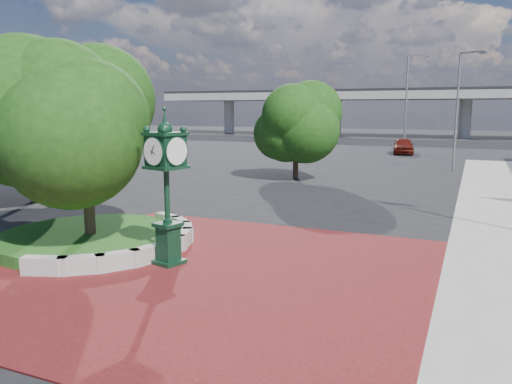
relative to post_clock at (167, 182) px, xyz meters
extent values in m
plane|color=black|center=(1.37, 0.81, -2.46)|extent=(200.00, 200.00, 0.00)
cube|color=maroon|center=(1.37, -0.19, -2.44)|extent=(12.00, 12.00, 0.04)
cube|color=#9E9B93|center=(-2.54, -2.20, -2.19)|extent=(1.29, 0.76, 0.54)
cube|color=#9E9B93|center=(-1.68, -1.73, -2.19)|extent=(1.20, 1.04, 0.54)
cube|color=#9E9B93|center=(-1.01, -1.03, -2.19)|extent=(1.00, 1.22, 0.54)
cube|color=#9E9B93|center=(-0.58, -0.16, -2.19)|extent=(0.71, 1.30, 0.54)
cube|color=#9E9B93|center=(-0.43, 0.81, -2.19)|extent=(0.35, 1.25, 0.54)
cube|color=#9E9B93|center=(-0.58, 1.77, -2.19)|extent=(0.71, 1.30, 0.54)
cube|color=#9E9B93|center=(-1.01, 2.64, -2.19)|extent=(1.00, 1.22, 0.54)
cube|color=#9E9B93|center=(-1.68, 3.34, -2.19)|extent=(1.20, 1.04, 0.54)
cube|color=#9E9B93|center=(-2.54, 3.81, -2.19)|extent=(1.29, 0.76, 0.54)
cylinder|color=#164E18|center=(-3.63, 0.81, -2.26)|extent=(6.10, 6.10, 0.40)
cube|color=#9E9B93|center=(1.37, 70.81, 4.04)|extent=(90.00, 12.00, 1.20)
cube|color=black|center=(1.37, 70.81, 4.84)|extent=(90.00, 12.00, 0.40)
cylinder|color=#9E9B93|center=(-33.63, 70.81, 0.54)|extent=(1.80, 1.80, 6.00)
cylinder|color=#9E9B93|center=(-13.63, 70.81, 0.54)|extent=(1.80, 1.80, 6.00)
cylinder|color=#9E9B93|center=(6.37, 70.81, 0.54)|extent=(1.80, 1.80, 6.00)
cylinder|color=#38281C|center=(-3.63, 0.81, -1.38)|extent=(0.36, 0.36, 2.17)
sphere|color=#173D10|center=(-3.63, 0.81, 1.27)|extent=(5.20, 5.20, 5.20)
cylinder|color=#38281C|center=(-11.63, 5.81, -1.24)|extent=(0.36, 0.36, 2.45)
sphere|color=#173D10|center=(-11.63, 5.81, 1.67)|extent=(5.60, 5.60, 5.60)
cylinder|color=#38281C|center=(-2.63, 18.81, -1.50)|extent=(0.36, 0.36, 1.92)
sphere|color=#173D10|center=(-2.63, 18.81, 0.78)|extent=(4.40, 4.40, 4.40)
cube|color=black|center=(0.00, 0.00, -2.39)|extent=(0.92, 0.92, 0.15)
cube|color=black|center=(0.00, 0.00, -1.80)|extent=(0.63, 0.63, 1.04)
cube|color=black|center=(0.00, 0.00, -1.26)|extent=(0.80, 0.80, 0.11)
cylinder|color=black|center=(0.00, 0.00, -0.40)|extent=(0.16, 0.16, 1.61)
cube|color=black|center=(0.00, 0.00, 0.89)|extent=(1.03, 1.03, 0.85)
cylinder|color=white|center=(-0.11, -0.43, 0.89)|extent=(0.75, 0.24, 0.76)
cylinder|color=white|center=(0.11, 0.43, 0.89)|extent=(0.75, 0.24, 0.76)
cylinder|color=white|center=(-0.43, 0.11, 0.89)|extent=(0.24, 0.75, 0.76)
cylinder|color=white|center=(0.43, -0.11, 0.89)|extent=(0.24, 0.75, 0.76)
sphere|color=black|center=(0.00, 0.00, 1.47)|extent=(0.42, 0.42, 0.42)
cone|color=black|center=(0.00, 0.00, 1.78)|extent=(0.17, 0.17, 0.47)
imported|color=#5B150D|center=(1.44, 39.91, -1.65)|extent=(2.63, 5.02, 1.63)
cylinder|color=slate|center=(6.65, 26.96, 1.71)|extent=(0.15, 0.15, 8.35)
cube|color=slate|center=(7.42, 26.64, 5.89)|extent=(1.60, 0.76, 0.11)
cube|color=slate|center=(8.11, 26.36, 5.79)|extent=(0.52, 0.39, 0.14)
cylinder|color=slate|center=(0.82, 45.31, 2.60)|extent=(0.18, 0.18, 10.12)
cube|color=slate|center=(1.83, 45.33, 7.66)|extent=(2.03, 0.22, 0.13)
cube|color=slate|center=(2.73, 45.36, 7.54)|extent=(0.57, 0.29, 0.17)
camera|label=1|loc=(7.98, -11.85, 2.06)|focal=35.00mm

